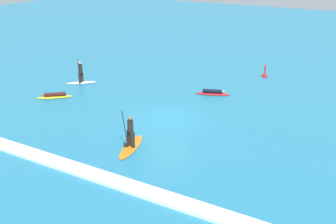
{
  "coord_description": "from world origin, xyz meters",
  "views": [
    {
      "loc": [
        13.02,
        -21.54,
        10.03
      ],
      "look_at": [
        0.0,
        0.0,
        0.5
      ],
      "focal_mm": 45.6,
      "sensor_mm": 36.0,
      "label": 1
    }
  ],
  "objects_px": {
    "surfer_on_red_board": "(213,93)",
    "surfer_on_white_board": "(81,77)",
    "surfer_on_yellow_board": "(55,96)",
    "marker_buoy": "(265,75)",
    "surfer_on_orange_board": "(131,140)"
  },
  "relations": [
    {
      "from": "surfer_on_orange_board",
      "to": "marker_buoy",
      "type": "xyz_separation_m",
      "value": [
        1.59,
        17.12,
        -0.25
      ]
    },
    {
      "from": "surfer_on_yellow_board",
      "to": "surfer_on_white_board",
      "type": "bearing_deg",
      "value": -120.18
    },
    {
      "from": "surfer_on_red_board",
      "to": "surfer_on_white_board",
      "type": "height_order",
      "value": "surfer_on_white_board"
    },
    {
      "from": "surfer_on_yellow_board",
      "to": "marker_buoy",
      "type": "xyz_separation_m",
      "value": [
        11.29,
        13.15,
        0.04
      ]
    },
    {
      "from": "surfer_on_yellow_board",
      "to": "surfer_on_orange_board",
      "type": "bearing_deg",
      "value": 115.51
    },
    {
      "from": "surfer_on_white_board",
      "to": "marker_buoy",
      "type": "xyz_separation_m",
      "value": [
        12.09,
        9.4,
        -0.31
      ]
    },
    {
      "from": "surfer_on_yellow_board",
      "to": "marker_buoy",
      "type": "height_order",
      "value": "marker_buoy"
    },
    {
      "from": "surfer_on_yellow_board",
      "to": "surfer_on_orange_board",
      "type": "xyz_separation_m",
      "value": [
        9.7,
        -3.97,
        0.29
      ]
    },
    {
      "from": "surfer_on_yellow_board",
      "to": "surfer_on_white_board",
      "type": "relative_size",
      "value": 1.05
    },
    {
      "from": "surfer_on_red_board",
      "to": "surfer_on_yellow_board",
      "type": "bearing_deg",
      "value": -165.96
    },
    {
      "from": "surfer_on_white_board",
      "to": "surfer_on_red_board",
      "type": "bearing_deg",
      "value": 150.18
    },
    {
      "from": "surfer_on_yellow_board",
      "to": "surfer_on_orange_board",
      "type": "relative_size",
      "value": 0.71
    },
    {
      "from": "surfer_on_orange_board",
      "to": "marker_buoy",
      "type": "relative_size",
      "value": 2.79
    },
    {
      "from": "surfer_on_orange_board",
      "to": "marker_buoy",
      "type": "distance_m",
      "value": 17.19
    },
    {
      "from": "surfer_on_yellow_board",
      "to": "surfer_on_orange_board",
      "type": "height_order",
      "value": "surfer_on_orange_board"
    }
  ]
}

